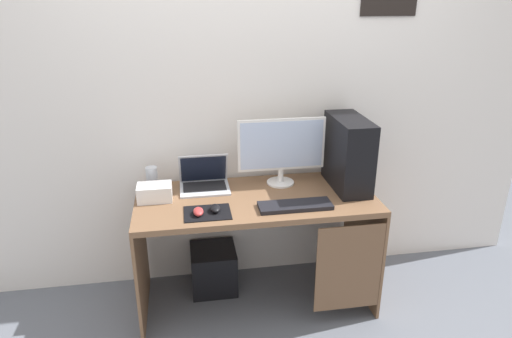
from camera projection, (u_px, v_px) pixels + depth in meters
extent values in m
plane|color=slate|center=(256.00, 298.00, 3.02)|extent=(8.00, 8.00, 0.00)
cube|color=silver|center=(247.00, 91.00, 2.87)|extent=(4.00, 0.04, 2.60)
cube|color=brown|center=(256.00, 199.00, 2.75)|extent=(1.43, 0.65, 0.03)
cube|color=brown|center=(141.00, 262.00, 2.78)|extent=(0.02, 0.65, 0.70)
cube|color=brown|center=(362.00, 243.00, 3.00)|extent=(0.02, 0.65, 0.70)
cube|color=brown|center=(349.00, 269.00, 2.66)|extent=(0.40, 0.01, 0.56)
cube|color=black|center=(348.00, 153.00, 2.81)|extent=(0.19, 0.44, 0.44)
cylinder|color=white|center=(280.00, 182.00, 2.94)|extent=(0.17, 0.17, 0.01)
cylinder|color=white|center=(281.00, 175.00, 2.92)|extent=(0.04, 0.04, 0.09)
cube|color=white|center=(282.00, 144.00, 2.83)|extent=(0.55, 0.02, 0.33)
cube|color=#B2C6EA|center=(282.00, 145.00, 2.83)|extent=(0.52, 0.00, 0.30)
cube|color=#B7BCC6|center=(205.00, 189.00, 2.85)|extent=(0.30, 0.23, 0.01)
cube|color=black|center=(205.00, 186.00, 2.86)|extent=(0.26, 0.15, 0.00)
cube|color=#B7BCC6|center=(203.00, 168.00, 2.87)|extent=(0.30, 0.10, 0.21)
cube|color=black|center=(203.00, 169.00, 2.87)|extent=(0.28, 0.08, 0.18)
cylinder|color=#B7BCC6|center=(152.00, 178.00, 2.83)|extent=(0.07, 0.07, 0.15)
cube|color=white|center=(155.00, 192.00, 2.69)|extent=(0.20, 0.14, 0.10)
cube|color=black|center=(295.00, 206.00, 2.61)|extent=(0.42, 0.14, 0.02)
cube|color=black|center=(207.00, 213.00, 2.55)|extent=(0.26, 0.20, 0.00)
ellipsoid|color=black|center=(215.00, 208.00, 2.56)|extent=(0.06, 0.10, 0.03)
ellipsoid|color=#B23333|center=(198.00, 212.00, 2.52)|extent=(0.06, 0.10, 0.03)
cube|color=black|center=(214.00, 268.00, 3.08)|extent=(0.30, 0.30, 0.30)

